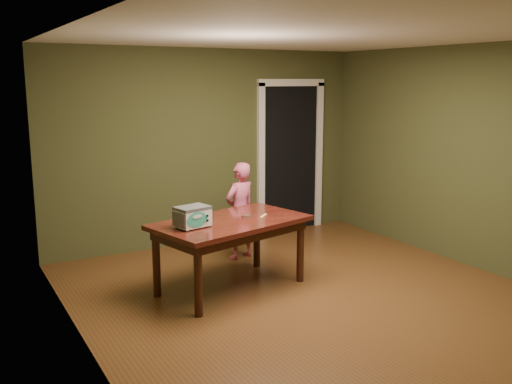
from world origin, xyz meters
TOP-DOWN VIEW (x-y plane):
  - floor at (0.00, 0.00)m, footprint 5.00×5.00m
  - room_shell at (0.00, 0.00)m, footprint 4.52×5.02m
  - doorway at (1.30, 2.78)m, footprint 1.10×0.66m
  - dining_table at (-0.59, 0.69)m, footprint 1.77×1.25m
  - toy_oven at (-1.05, 0.61)m, footprint 0.38×0.30m
  - baking_pan at (-0.38, 0.74)m, footprint 0.10×0.10m
  - spatula at (-0.20, 0.68)m, footprint 0.15×0.14m
  - child at (-0.00, 1.59)m, footprint 0.50×0.39m

SIDE VIEW (x-z plane):
  - floor at x=0.00m, z-range 0.00..0.00m
  - child at x=0.00m, z-range 0.00..1.21m
  - dining_table at x=-0.59m, z-range 0.28..1.03m
  - spatula at x=-0.20m, z-range 0.75..0.76m
  - baking_pan at x=-0.38m, z-range 0.75..0.77m
  - toy_oven at x=-1.05m, z-range 0.76..0.97m
  - doorway at x=1.30m, z-range -0.07..2.18m
  - room_shell at x=0.00m, z-range 0.40..3.01m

